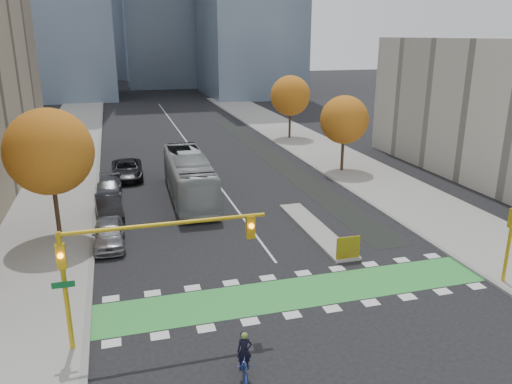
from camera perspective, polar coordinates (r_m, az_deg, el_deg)
ground at (r=24.24m, az=6.11°, el=-13.00°), size 300.00×300.00×0.00m
sidewalk_west at (r=41.47m, az=-22.62°, el=-0.95°), size 7.00×120.00×0.15m
sidewalk_east at (r=46.45m, az=12.47°, el=1.90°), size 7.00×120.00×0.15m
curb_west at (r=41.16m, az=-17.80°, el=-0.56°), size 0.30×120.00×0.16m
curb_east at (r=44.93m, az=8.52°, el=1.60°), size 0.30×120.00×0.16m
bike_crossing at (r=25.45m, az=4.83°, el=-11.36°), size 20.00×3.00×0.01m
centre_line at (r=61.06m, az=-7.99°, el=5.80°), size 0.15×70.00×0.01m
bike_lane_paint at (r=53.11m, az=1.64°, el=4.19°), size 2.50×50.00×0.01m
median_island at (r=33.08m, az=6.78°, el=-4.22°), size 1.60×10.00×0.16m
hazard_board at (r=28.79m, az=10.49°, el=-6.26°), size 1.40×0.12×1.30m
tree_west at (r=32.21m, az=-22.55°, el=4.26°), size 5.20×5.20×8.22m
tree_east_near at (r=46.49m, az=10.05°, el=8.12°), size 4.40×4.40×7.08m
tree_east_far at (r=61.26m, az=3.94°, el=10.93°), size 4.80×4.80×7.65m
traffic_signal_west at (r=20.49m, az=-14.15°, el=-6.76°), size 8.53×0.56×5.20m
traffic_signal_east at (r=28.09m, az=27.08°, el=-4.34°), size 0.35×0.43×4.10m
cyclist at (r=19.54m, az=-1.32°, el=-18.97°), size 0.86×1.78×1.97m
bus at (r=39.11m, az=-7.66°, el=1.74°), size 3.19×12.46×3.45m
parked_car_a at (r=31.55m, az=-16.46°, el=-4.58°), size 1.89×4.60×1.56m
parked_car_b at (r=36.25m, az=-16.48°, el=-1.67°), size 2.07×4.93×1.58m
parked_car_c at (r=41.04m, az=-16.49°, el=0.42°), size 2.10×4.83×1.38m
parked_car_d at (r=45.83m, az=-14.55°, el=2.50°), size 2.83×5.91×1.62m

